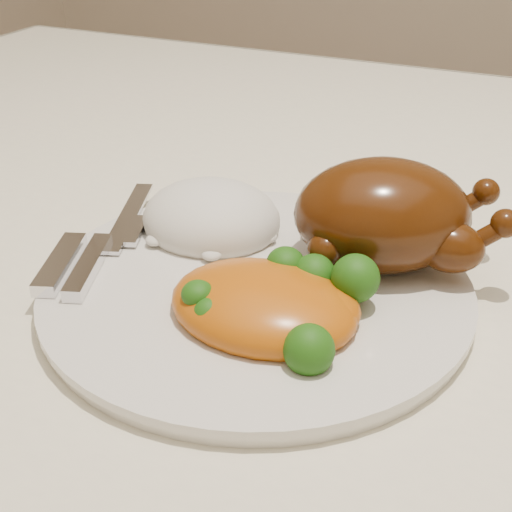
% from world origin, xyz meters
% --- Properties ---
extents(dining_table, '(1.60, 0.90, 0.76)m').
position_xyz_m(dining_table, '(0.00, 0.00, 0.67)').
color(dining_table, brown).
rests_on(dining_table, floor).
extents(tablecloth, '(1.73, 1.03, 0.18)m').
position_xyz_m(tablecloth, '(0.00, 0.00, 0.74)').
color(tablecloth, silver).
rests_on(tablecloth, dining_table).
extents(dinner_plate, '(0.37, 0.37, 0.01)m').
position_xyz_m(dinner_plate, '(-0.14, -0.14, 0.77)').
color(dinner_plate, silver).
rests_on(dinner_plate, tablecloth).
extents(roast_chicken, '(0.16, 0.13, 0.08)m').
position_xyz_m(roast_chicken, '(-0.06, -0.08, 0.82)').
color(roast_chicken, '#4E2408').
rests_on(roast_chicken, dinner_plate).
extents(rice_mound, '(0.11, 0.10, 0.06)m').
position_xyz_m(rice_mound, '(-0.20, -0.08, 0.79)').
color(rice_mound, white).
rests_on(rice_mound, dinner_plate).
extents(mac_and_cheese, '(0.13, 0.10, 0.05)m').
position_xyz_m(mac_and_cheese, '(-0.11, -0.17, 0.79)').
color(mac_and_cheese, '#CA5E0D').
rests_on(mac_and_cheese, dinner_plate).
extents(cutlery, '(0.07, 0.18, 0.01)m').
position_xyz_m(cutlery, '(-0.26, -0.15, 0.79)').
color(cutlery, silver).
rests_on(cutlery, dinner_plate).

